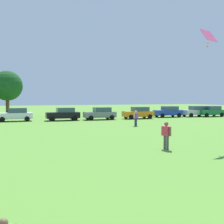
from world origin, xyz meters
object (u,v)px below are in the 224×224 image
Objects in this scene: parked_car_gray_3 at (100,113)px; parked_car_green_7 at (211,111)px; parked_car_white_1 at (15,115)px; parked_car_blue_5 at (168,112)px; parked_car_silver_6 at (196,111)px; bystander_midfield at (136,117)px; tree_far_right at (7,86)px; adult_bystander at (166,133)px; parked_car_black_2 at (63,114)px; parked_car_orange_4 at (138,113)px; kite at (209,36)px.

parked_car_gray_3 is 1.00× the size of parked_car_green_7.
parked_car_blue_5 is at bearing 179.30° from parked_car_white_1.
parked_car_silver_6 is at bearing 178.42° from parked_car_white_1.
bystander_midfield is 0.23× the size of tree_far_right.
parked_car_green_7 reaches higher than adult_bystander.
tree_far_right reaches higher than bystander_midfield.
parked_car_silver_6 and parked_car_green_7 have the same top height.
tree_far_right is (-23.35, 7.92, 3.93)m from parked_car_blue_5.
adult_bystander is 32.28m from tree_far_right.
parked_car_black_2 is 23.36m from parked_car_green_7.
parked_car_white_1 is at bearing 101.99° from bystander_midfield.
parked_car_gray_3 is (4.97, -0.36, 0.00)m from parked_car_black_2.
parked_car_black_2 is at bearing 174.38° from adult_bystander.
parked_car_black_2 is at bearing -1.46° from parked_car_green_7.
parked_car_white_1 is at bearing -9.14° from parked_car_black_2.
parked_car_black_2 is 1.00× the size of parked_car_green_7.
tree_far_right is at bearing -174.54° from adult_bystander.
parked_car_black_2 is at bearing -3.04° from parked_car_orange_4.
parked_car_white_1 and parked_car_blue_5 have the same top height.
parked_car_black_2 is at bearing 2.41° from parked_car_blue_5.
kite reaches higher than parked_car_white_1.
parked_car_silver_6 is 2.40m from parked_car_green_7.
bystander_midfield is 18.14m from parked_car_silver_6.
parked_car_orange_4 and parked_car_blue_5 have the same top height.
parked_car_white_1 is 1.00× the size of parked_car_gray_3.
kite is 0.31× the size of parked_car_orange_4.
kite is (-0.51, -11.85, 5.87)m from bystander_midfield.
parked_car_black_2 is at bearing 104.10° from kite.
parked_car_blue_5 reaches higher than adult_bystander.
parked_car_white_1 and parked_car_black_2 have the same top height.
parked_car_orange_4 is 10.49m from parked_car_silver_6.
parked_car_black_2 is 10.65m from parked_car_orange_4.
kite is 0.31× the size of parked_car_gray_3.
parked_car_orange_4 is at bearing -0.14° from parked_car_green_7.
kite is at bearing 104.10° from parked_car_black_2.
parked_car_gray_3 and parked_car_blue_5 have the same top height.
parked_car_white_1 is 1.00× the size of parked_car_orange_4.
parked_car_silver_6 is at bearing -175.75° from parked_car_orange_4.
bystander_midfield is at bearing 138.01° from parked_car_white_1.
parked_car_green_7 is (23.36, -0.59, 0.00)m from parked_car_black_2.
adult_bystander is at bearing 95.47° from parked_car_black_2.
parked_car_black_2 is 4.98m from parked_car_gray_3.
parked_car_silver_6 reaches higher than adult_bystander.
parked_car_white_1 is at bearing -0.70° from parked_car_blue_5.
bystander_midfield is 0.38× the size of parked_car_blue_5.
tree_far_right is at bearing 89.18° from bystander_midfield.
adult_bystander is at bearing 58.06° from parked_car_blue_5.
adult_bystander is 23.18m from parked_car_orange_4.
tree_far_right is (-9.13, 30.73, 3.85)m from adult_bystander.
kite is at bearing 116.78° from parked_car_white_1.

